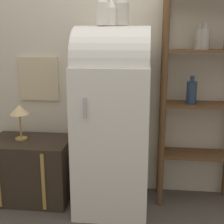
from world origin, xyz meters
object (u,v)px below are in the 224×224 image
(refrigerator, at_px, (113,117))
(vase_left, at_px, (103,9))
(suitcase_trunk, at_px, (31,169))
(vase_center, at_px, (112,13))
(desk_lamp, at_px, (19,112))
(vase_right, at_px, (122,10))

(refrigerator, distance_m, vase_left, 0.89)
(suitcase_trunk, distance_m, vase_center, 1.60)
(vase_left, distance_m, desk_lamp, 1.18)
(vase_center, relative_size, vase_right, 0.80)
(vase_left, height_order, vase_right, vase_left)
(refrigerator, distance_m, vase_center, 0.86)
(vase_center, xyz_separation_m, desk_lamp, (-0.85, 0.07, -0.85))
(suitcase_trunk, bearing_deg, vase_left, -4.61)
(vase_center, bearing_deg, refrigerator, 29.88)
(suitcase_trunk, xyz_separation_m, vase_right, (0.85, -0.03, 1.43))
(suitcase_trunk, bearing_deg, refrigerator, -3.23)
(refrigerator, bearing_deg, vase_right, 10.56)
(vase_left, xyz_separation_m, vase_center, (0.07, 0.01, -0.03))
(refrigerator, distance_m, suitcase_trunk, 0.95)
(suitcase_trunk, xyz_separation_m, desk_lamp, (-0.08, 0.02, 0.55))
(vase_center, height_order, vase_right, vase_right)
(desk_lamp, bearing_deg, vase_right, -2.93)
(refrigerator, bearing_deg, vase_center, -150.12)
(vase_right, distance_m, desk_lamp, 1.28)
(vase_left, bearing_deg, suitcase_trunk, 175.39)
(vase_left, distance_m, vase_center, 0.08)
(suitcase_trunk, bearing_deg, vase_center, -3.60)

